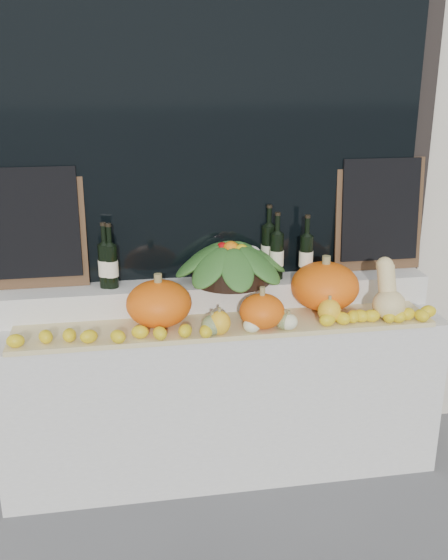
{
  "coord_description": "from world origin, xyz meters",
  "views": [
    {
      "loc": [
        -0.49,
        -1.44,
        2.13
      ],
      "look_at": [
        0.0,
        1.45,
        1.12
      ],
      "focal_mm": 40.0,
      "sensor_mm": 36.0,
      "label": 1
    }
  ],
  "objects_px": {
    "pumpkin_right": "(325,286)",
    "butternut_squash": "(388,295)",
    "produce_bowl": "(231,262)",
    "wine_bottle_tall": "(268,249)",
    "pumpkin_left": "(159,303)"
  },
  "relations": [
    {
      "from": "wine_bottle_tall",
      "to": "butternut_squash",
      "type": "bearing_deg",
      "value": -35.83
    },
    {
      "from": "produce_bowl",
      "to": "wine_bottle_tall",
      "type": "bearing_deg",
      "value": 19.79
    },
    {
      "from": "produce_bowl",
      "to": "wine_bottle_tall",
      "type": "xyz_separation_m",
      "value": [
        0.22,
        0.08,
        0.03
      ]
    },
    {
      "from": "butternut_squash",
      "to": "pumpkin_left",
      "type": "bearing_deg",
      "value": 175.64
    },
    {
      "from": "pumpkin_left",
      "to": "wine_bottle_tall",
      "type": "height_order",
      "value": "wine_bottle_tall"
    },
    {
      "from": "pumpkin_left",
      "to": "produce_bowl",
      "type": "height_order",
      "value": "produce_bowl"
    },
    {
      "from": "pumpkin_right",
      "to": "wine_bottle_tall",
      "type": "relative_size",
      "value": 0.93
    },
    {
      "from": "pumpkin_left",
      "to": "wine_bottle_tall",
      "type": "relative_size",
      "value": 0.84
    },
    {
      "from": "pumpkin_right",
      "to": "wine_bottle_tall",
      "type": "distance_m",
      "value": 0.37
    },
    {
      "from": "pumpkin_left",
      "to": "pumpkin_right",
      "type": "relative_size",
      "value": 0.9
    },
    {
      "from": "pumpkin_right",
      "to": "produce_bowl",
      "type": "height_order",
      "value": "produce_bowl"
    },
    {
      "from": "pumpkin_right",
      "to": "produce_bowl",
      "type": "xyz_separation_m",
      "value": [
        -0.48,
        0.14,
        0.12
      ]
    },
    {
      "from": "produce_bowl",
      "to": "pumpkin_left",
      "type": "bearing_deg",
      "value": -151.33
    },
    {
      "from": "butternut_squash",
      "to": "wine_bottle_tall",
      "type": "distance_m",
      "value": 0.68
    },
    {
      "from": "pumpkin_right",
      "to": "butternut_squash",
      "type": "relative_size",
      "value": 1.2
    }
  ]
}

